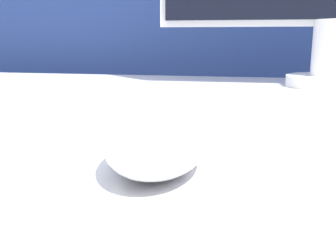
{
  "coord_description": "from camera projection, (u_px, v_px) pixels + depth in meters",
  "views": [
    {
      "loc": [
        0.14,
        -0.41,
        0.8
      ],
      "look_at": [
        0.08,
        -0.12,
        0.73
      ],
      "focal_mm": 42.0,
      "sensor_mm": 36.0,
      "label": 1
    }
  ],
  "objects": [
    {
      "name": "partition_panel",
      "position": [
        196.0,
        94.0,
        1.08
      ],
      "size": [
        5.0,
        0.03,
        1.3
      ],
      "color": "navy",
      "rests_on": "ground_plane"
    },
    {
      "name": "computer_mouse_near",
      "position": [
        158.0,
        140.0,
        0.27
      ],
      "size": [
        0.08,
        0.12,
        0.04
      ],
      "rotation": [
        0.0,
        0.0,
        0.08
      ],
      "color": "silver",
      "rests_on": "desk"
    },
    {
      "name": "keyboard",
      "position": [
        133.0,
        103.0,
        0.48
      ],
      "size": [
        0.41,
        0.18,
        0.02
      ],
      "rotation": [
        0.0,
        0.0,
        -0.12
      ],
      "color": "silver",
      "rests_on": "desk"
    }
  ]
}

